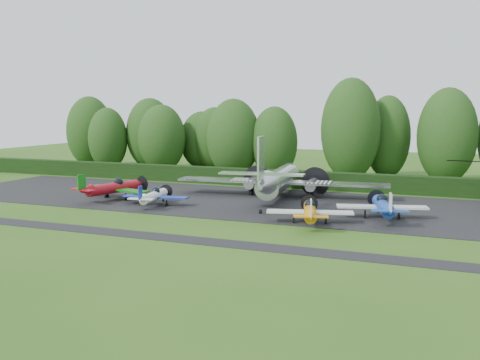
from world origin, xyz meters
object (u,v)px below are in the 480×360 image
at_px(transport_plane, 278,180).
at_px(light_plane_orange, 310,211).
at_px(light_plane_blue, 383,206).
at_px(light_plane_red, 114,188).
at_px(light_plane_white, 154,196).

xyz_separation_m(transport_plane, light_plane_orange, (6.01, -10.66, -0.86)).
bearing_deg(light_plane_blue, light_plane_orange, -127.32).
xyz_separation_m(light_plane_red, light_plane_white, (5.65, -1.64, -0.25)).
bearing_deg(light_plane_orange, transport_plane, 134.50).
height_order(transport_plane, light_plane_blue, transport_plane).
relative_size(light_plane_white, light_plane_blue, 0.84).
distance_m(light_plane_red, light_plane_white, 5.89).
relative_size(transport_plane, light_plane_blue, 2.81).
xyz_separation_m(transport_plane, light_plane_red, (-15.29, -6.56, -0.71)).
xyz_separation_m(transport_plane, light_plane_blue, (11.18, -6.67, -0.78)).
relative_size(transport_plane, light_plane_white, 3.33).
height_order(light_plane_red, light_plane_blue, light_plane_red).
relative_size(transport_plane, light_plane_orange, 3.03).
bearing_deg(light_plane_orange, light_plane_red, -175.83).
height_order(light_plane_orange, light_plane_blue, light_plane_blue).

